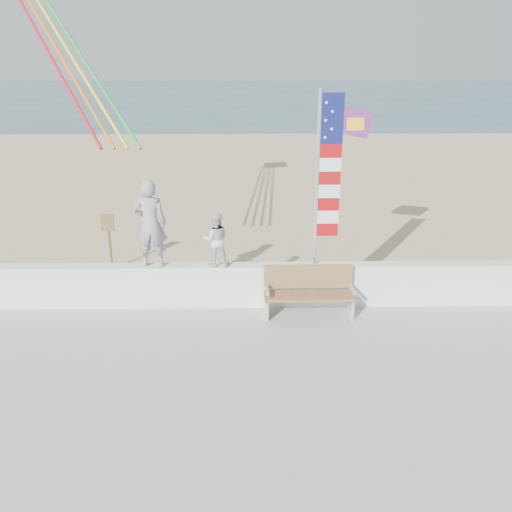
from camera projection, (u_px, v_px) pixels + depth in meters
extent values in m
plane|color=#305060|center=(247.00, 362.00, 9.70)|extent=(220.00, 220.00, 0.00)
cube|color=tan|center=(246.00, 218.00, 18.11)|extent=(90.00, 40.00, 0.08)
cube|color=white|center=(246.00, 285.00, 11.35)|extent=(30.00, 0.35, 0.90)
imported|color=gray|center=(150.00, 224.00, 10.85)|extent=(0.68, 0.46, 1.80)
imported|color=silver|center=(216.00, 240.00, 10.99)|extent=(0.56, 0.44, 1.12)
cube|color=#8E5F3E|center=(309.00, 296.00, 10.86)|extent=(1.80, 0.50, 0.06)
cube|color=olive|center=(308.00, 276.00, 11.01)|extent=(1.80, 0.05, 0.50)
cube|color=silver|center=(267.00, 307.00, 10.93)|extent=(0.06, 0.50, 0.40)
cube|color=silver|center=(267.00, 290.00, 10.74)|extent=(0.06, 0.45, 0.05)
cube|color=silver|center=(350.00, 306.00, 10.96)|extent=(0.06, 0.50, 0.40)
cube|color=silver|center=(352.00, 289.00, 10.77)|extent=(0.06, 0.45, 0.05)
cylinder|color=silver|center=(317.00, 181.00, 10.61)|extent=(0.08, 0.08, 3.50)
cube|color=#0F1451|center=(332.00, 119.00, 10.19)|extent=(0.44, 0.02, 0.95)
cube|color=#9E0A0C|center=(327.00, 230.00, 10.96)|extent=(0.44, 0.02, 0.26)
cube|color=white|center=(327.00, 217.00, 10.86)|extent=(0.44, 0.02, 0.26)
cube|color=#9E0A0C|center=(328.00, 204.00, 10.77)|extent=(0.44, 0.02, 0.26)
cube|color=white|center=(329.00, 191.00, 10.68)|extent=(0.44, 0.02, 0.26)
cube|color=#9E0A0C|center=(329.00, 178.00, 10.59)|extent=(0.44, 0.02, 0.26)
cube|color=white|center=(330.00, 165.00, 10.49)|extent=(0.44, 0.02, 0.26)
cube|color=#9E0A0C|center=(331.00, 151.00, 10.40)|extent=(0.44, 0.02, 0.26)
sphere|color=white|center=(325.00, 138.00, 10.30)|extent=(0.06, 0.06, 0.06)
sphere|color=white|center=(332.00, 129.00, 10.24)|extent=(0.06, 0.06, 0.06)
sphere|color=white|center=(326.00, 120.00, 10.18)|extent=(0.06, 0.06, 0.06)
sphere|color=white|center=(333.00, 112.00, 10.13)|extent=(0.06, 0.06, 0.06)
sphere|color=white|center=(327.00, 103.00, 10.07)|extent=(0.06, 0.06, 0.06)
cube|color=red|center=(348.00, 121.00, 12.37)|extent=(1.12, 0.30, 0.77)
cube|color=yellow|center=(354.00, 123.00, 12.39)|extent=(0.40, 0.30, 0.28)
cylinder|color=red|center=(42.00, 41.00, 12.19)|extent=(3.13, 3.40, 4.34)
cylinder|color=orange|center=(52.00, 41.00, 12.19)|extent=(3.23, 3.40, 4.34)
cylinder|color=yellow|center=(63.00, 41.00, 12.20)|extent=(3.33, 3.40, 4.34)
cylinder|color=green|center=(73.00, 41.00, 12.20)|extent=(3.44, 3.40, 4.34)
cylinder|color=brown|center=(110.00, 247.00, 13.41)|extent=(0.07, 0.07, 1.20)
cube|color=brown|center=(107.00, 222.00, 13.16)|extent=(0.32, 0.03, 0.42)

